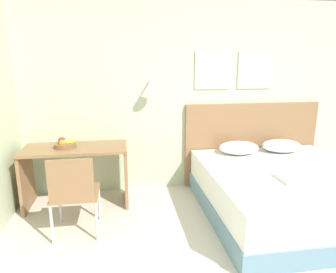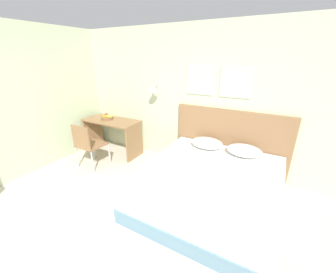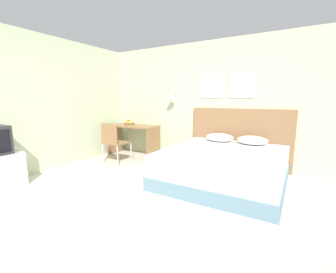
{
  "view_description": "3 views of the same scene",
  "coord_description": "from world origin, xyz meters",
  "px_view_note": "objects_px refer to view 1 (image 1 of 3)",
  "views": [
    {
      "loc": [
        -0.94,
        -1.43,
        1.81
      ],
      "look_at": [
        -0.42,
        1.86,
        0.98
      ],
      "focal_mm": 32.0,
      "sensor_mm": 36.0,
      "label": 1
    },
    {
      "loc": [
        1.7,
        -0.89,
        2.1
      ],
      "look_at": [
        0.14,
        1.91,
        0.84
      ],
      "focal_mm": 22.0,
      "sensor_mm": 36.0,
      "label": 2
    },
    {
      "loc": [
        2.06,
        -2.03,
        1.42
      ],
      "look_at": [
        -0.12,
        1.65,
        0.71
      ],
      "focal_mm": 24.0,
      "sensor_mm": 36.0,
      "label": 3
    }
  ],
  "objects_px": {
    "headboard": "(251,144)",
    "fruit_bowl": "(65,144)",
    "folded_towel_near_foot": "(296,178)",
    "desk_chair": "(74,190)",
    "pillow_left": "(239,148)",
    "bed": "(286,192)",
    "pillow_right": "(281,146)",
    "desk": "(76,165)"
  },
  "relations": [
    {
      "from": "headboard",
      "to": "fruit_bowl",
      "type": "xyz_separation_m",
      "value": [
        -2.63,
        -0.38,
        0.21
      ]
    },
    {
      "from": "folded_towel_near_foot",
      "to": "desk_chair",
      "type": "xyz_separation_m",
      "value": [
        -2.36,
        0.19,
        -0.06
      ]
    },
    {
      "from": "desk_chair",
      "to": "fruit_bowl",
      "type": "xyz_separation_m",
      "value": [
        -0.19,
        0.77,
        0.29
      ]
    },
    {
      "from": "fruit_bowl",
      "to": "pillow_left",
      "type": "bearing_deg",
      "value": 1.98
    },
    {
      "from": "bed",
      "to": "pillow_left",
      "type": "xyz_separation_m",
      "value": [
        -0.32,
        0.74,
        0.37
      ]
    },
    {
      "from": "pillow_left",
      "to": "pillow_right",
      "type": "bearing_deg",
      "value": 0.0
    },
    {
      "from": "desk_chair",
      "to": "headboard",
      "type": "bearing_deg",
      "value": 25.2
    },
    {
      "from": "desk",
      "to": "folded_towel_near_foot",
      "type": "bearing_deg",
      "value": -21.65
    },
    {
      "from": "pillow_right",
      "to": "folded_towel_near_foot",
      "type": "xyz_separation_m",
      "value": [
        -0.4,
        -1.04,
        -0.05
      ]
    },
    {
      "from": "desk",
      "to": "bed",
      "type": "bearing_deg",
      "value": -14.77
    },
    {
      "from": "pillow_right",
      "to": "folded_towel_near_foot",
      "type": "height_order",
      "value": "pillow_right"
    },
    {
      "from": "headboard",
      "to": "pillow_right",
      "type": "height_order",
      "value": "headboard"
    },
    {
      "from": "desk",
      "to": "fruit_bowl",
      "type": "xyz_separation_m",
      "value": [
        -0.12,
        -0.0,
        0.28
      ]
    },
    {
      "from": "headboard",
      "to": "desk_chair",
      "type": "relative_size",
      "value": 2.27
    },
    {
      "from": "folded_towel_near_foot",
      "to": "desk_chair",
      "type": "relative_size",
      "value": 0.38
    },
    {
      "from": "desk_chair",
      "to": "fruit_bowl",
      "type": "height_order",
      "value": "fruit_bowl"
    },
    {
      "from": "headboard",
      "to": "fruit_bowl",
      "type": "distance_m",
      "value": 2.67
    },
    {
      "from": "folded_towel_near_foot",
      "to": "desk_chair",
      "type": "height_order",
      "value": "desk_chair"
    },
    {
      "from": "desk",
      "to": "fruit_bowl",
      "type": "bearing_deg",
      "value": -178.83
    },
    {
      "from": "pillow_left",
      "to": "desk_chair",
      "type": "distance_m",
      "value": 2.29
    },
    {
      "from": "bed",
      "to": "desk",
      "type": "bearing_deg",
      "value": 165.23
    },
    {
      "from": "headboard",
      "to": "desk",
      "type": "bearing_deg",
      "value": -171.54
    },
    {
      "from": "bed",
      "to": "fruit_bowl",
      "type": "distance_m",
      "value": 2.77
    },
    {
      "from": "pillow_left",
      "to": "fruit_bowl",
      "type": "bearing_deg",
      "value": -178.02
    },
    {
      "from": "desk",
      "to": "fruit_bowl",
      "type": "distance_m",
      "value": 0.3
    },
    {
      "from": "pillow_left",
      "to": "folded_towel_near_foot",
      "type": "xyz_separation_m",
      "value": [
        0.24,
        -1.04,
        -0.05
      ]
    },
    {
      "from": "folded_towel_near_foot",
      "to": "desk",
      "type": "distance_m",
      "value": 2.62
    },
    {
      "from": "desk",
      "to": "desk_chair",
      "type": "relative_size",
      "value": 1.42
    },
    {
      "from": "pillow_left",
      "to": "desk_chair",
      "type": "height_order",
      "value": "desk_chair"
    },
    {
      "from": "pillow_right",
      "to": "folded_towel_near_foot",
      "type": "bearing_deg",
      "value": -111.2
    },
    {
      "from": "bed",
      "to": "headboard",
      "type": "xyz_separation_m",
      "value": [
        -0.0,
        1.04,
        0.33
      ]
    },
    {
      "from": "pillow_left",
      "to": "desk",
      "type": "distance_m",
      "value": 2.2
    },
    {
      "from": "pillow_right",
      "to": "pillow_left",
      "type": "bearing_deg",
      "value": 180.0
    },
    {
      "from": "bed",
      "to": "desk",
      "type": "distance_m",
      "value": 2.62
    },
    {
      "from": "pillow_right",
      "to": "desk",
      "type": "distance_m",
      "value": 2.84
    },
    {
      "from": "bed",
      "to": "pillow_right",
      "type": "distance_m",
      "value": 0.89
    },
    {
      "from": "pillow_left",
      "to": "fruit_bowl",
      "type": "relative_size",
      "value": 2.04
    },
    {
      "from": "pillow_right",
      "to": "desk",
      "type": "relative_size",
      "value": 0.44
    },
    {
      "from": "headboard",
      "to": "pillow_left",
      "type": "distance_m",
      "value": 0.44
    },
    {
      "from": "bed",
      "to": "desk_chair",
      "type": "bearing_deg",
      "value": -177.38
    },
    {
      "from": "headboard",
      "to": "folded_towel_near_foot",
      "type": "xyz_separation_m",
      "value": [
        -0.08,
        -1.34,
        -0.02
      ]
    },
    {
      "from": "headboard",
      "to": "pillow_right",
      "type": "bearing_deg",
      "value": -42.79
    }
  ]
}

